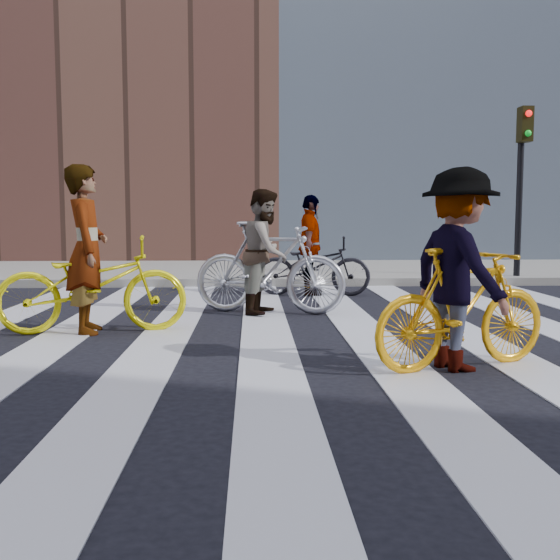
{
  "coord_description": "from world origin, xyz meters",
  "views": [
    {
      "loc": [
        -0.71,
        -6.96,
        1.3
      ],
      "look_at": [
        -0.39,
        0.3,
        0.59
      ],
      "focal_mm": 42.0,
      "sensor_mm": 36.0,
      "label": 1
    }
  ],
  "objects": [
    {
      "name": "rider_left",
      "position": [
        -2.53,
        0.35,
        0.93
      ],
      "size": [
        0.55,
        0.74,
        1.86
      ],
      "primitive_type": "imported",
      "rotation": [
        0.0,
        0.0,
        1.73
      ],
      "color": "slate",
      "rests_on": "ground"
    },
    {
      "name": "rider_rear",
      "position": [
        0.25,
        3.67,
        0.82
      ],
      "size": [
        0.51,
        1.0,
        1.64
      ],
      "primitive_type": "imported",
      "rotation": [
        0.0,
        0.0,
        1.45
      ],
      "color": "slate",
      "rests_on": "ground"
    },
    {
      "name": "rider_mid",
      "position": [
        -0.52,
        1.72,
        0.83
      ],
      "size": [
        0.82,
        0.94,
        1.65
      ],
      "primitive_type": "imported",
      "rotation": [
        0.0,
        0.0,
        1.3
      ],
      "color": "slate",
      "rests_on": "ground"
    },
    {
      "name": "ground",
      "position": [
        0.0,
        0.0,
        0.0
      ],
      "size": [
        100.0,
        100.0,
        0.0
      ],
      "primitive_type": "plane",
      "color": "black",
      "rests_on": "ground"
    },
    {
      "name": "bike_silver_mid",
      "position": [
        -0.47,
        1.72,
        0.62
      ],
      "size": [
        2.13,
        1.11,
        1.23
      ],
      "primitive_type": "imported",
      "rotation": [
        0.0,
        0.0,
        1.3
      ],
      "color": "silver",
      "rests_on": "ground"
    },
    {
      "name": "sidewalk_far",
      "position": [
        0.0,
        7.5,
        0.07
      ],
      "size": [
        100.0,
        5.0,
        0.15
      ],
      "primitive_type": "cube",
      "color": "gray",
      "rests_on": "ground"
    },
    {
      "name": "rider_right",
      "position": [
        1.03,
        -1.54,
        0.85
      ],
      "size": [
        0.97,
        1.25,
        1.7
      ],
      "primitive_type": "imported",
      "rotation": [
        0.0,
        0.0,
        1.92
      ],
      "color": "slate",
      "rests_on": "ground"
    },
    {
      "name": "traffic_signal",
      "position": [
        4.4,
        5.32,
        2.28
      ],
      "size": [
        0.22,
        0.42,
        3.33
      ],
      "color": "black",
      "rests_on": "ground"
    },
    {
      "name": "bike_dark_rear",
      "position": [
        0.3,
        3.67,
        0.49
      ],
      "size": [
        1.92,
        0.86,
        0.97
      ],
      "primitive_type": "imported",
      "rotation": [
        0.0,
        0.0,
        1.45
      ],
      "color": "black",
      "rests_on": "ground"
    },
    {
      "name": "bike_yellow_left",
      "position": [
        -2.48,
        0.35,
        0.54
      ],
      "size": [
        2.15,
        1.04,
        1.08
      ],
      "primitive_type": "imported",
      "rotation": [
        0.0,
        0.0,
        1.73
      ],
      "color": "yellow",
      "rests_on": "ground"
    },
    {
      "name": "zebra_crosswalk",
      "position": [
        0.0,
        0.0,
        0.01
      ],
      "size": [
        8.25,
        10.0,
        0.01
      ],
      "color": "silver",
      "rests_on": "ground"
    },
    {
      "name": "bike_yellow_right",
      "position": [
        1.08,
        -1.54,
        0.52
      ],
      "size": [
        1.79,
        1.05,
        1.04
      ],
      "primitive_type": "imported",
      "rotation": [
        0.0,
        0.0,
        1.92
      ],
      "color": "#FBA80D",
      "rests_on": "ground"
    }
  ]
}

